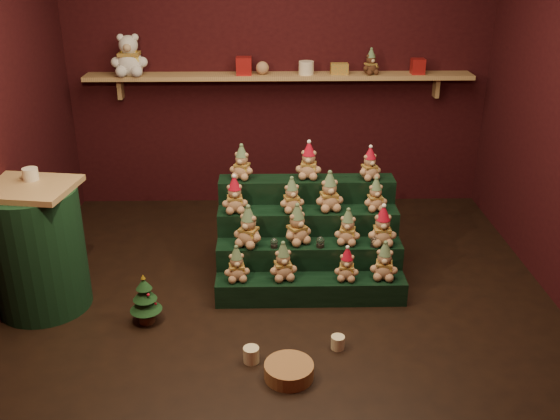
{
  "coord_description": "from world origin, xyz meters",
  "views": [
    {
      "loc": [
        -0.11,
        -3.94,
        2.47
      ],
      "look_at": [
        -0.03,
        0.25,
        0.65
      ],
      "focal_mm": 40.0,
      "sensor_mm": 36.0,
      "label": 1
    }
  ],
  "objects_px": {
    "mug_left": "(251,355)",
    "mug_right": "(338,342)",
    "side_table": "(37,248)",
    "white_bear": "(129,49)",
    "snow_globe_b": "(320,242)",
    "snow_globe_a": "(274,243)",
    "wicker_basket": "(289,371)",
    "mini_christmas_tree": "(145,299)",
    "snow_globe_c": "(375,241)",
    "riser_tier_front": "(311,289)",
    "brown_bear": "(371,62)"
  },
  "relations": [
    {
      "from": "mug_left",
      "to": "mug_right",
      "type": "bearing_deg",
      "value": 12.82
    },
    {
      "from": "side_table",
      "to": "white_bear",
      "type": "height_order",
      "value": "white_bear"
    },
    {
      "from": "snow_globe_b",
      "to": "side_table",
      "type": "height_order",
      "value": "side_table"
    },
    {
      "from": "snow_globe_a",
      "to": "white_bear",
      "type": "relative_size",
      "value": 0.16
    },
    {
      "from": "mug_left",
      "to": "wicker_basket",
      "type": "xyz_separation_m",
      "value": [
        0.23,
        -0.16,
        -0.0
      ]
    },
    {
      "from": "snow_globe_a",
      "to": "side_table",
      "type": "distance_m",
      "value": 1.69
    },
    {
      "from": "mini_christmas_tree",
      "to": "snow_globe_c",
      "type": "bearing_deg",
      "value": 14.43
    },
    {
      "from": "mini_christmas_tree",
      "to": "snow_globe_a",
      "type": "bearing_deg",
      "value": 25.26
    },
    {
      "from": "riser_tier_front",
      "to": "snow_globe_b",
      "type": "bearing_deg",
      "value": 64.13
    },
    {
      "from": "snow_globe_c",
      "to": "side_table",
      "type": "distance_m",
      "value": 2.43
    },
    {
      "from": "mini_christmas_tree",
      "to": "mug_left",
      "type": "distance_m",
      "value": 0.89
    },
    {
      "from": "riser_tier_front",
      "to": "mini_christmas_tree",
      "type": "relative_size",
      "value": 3.69
    },
    {
      "from": "snow_globe_b",
      "to": "side_table",
      "type": "xyz_separation_m",
      "value": [
        -2.02,
        -0.18,
        0.06
      ]
    },
    {
      "from": "snow_globe_b",
      "to": "mini_christmas_tree",
      "type": "relative_size",
      "value": 0.22
    },
    {
      "from": "snow_globe_a",
      "to": "brown_bear",
      "type": "bearing_deg",
      "value": 60.77
    },
    {
      "from": "snow_globe_c",
      "to": "white_bear",
      "type": "bearing_deg",
      "value": 141.38
    },
    {
      "from": "snow_globe_b",
      "to": "snow_globe_c",
      "type": "relative_size",
      "value": 1.01
    },
    {
      "from": "riser_tier_front",
      "to": "mini_christmas_tree",
      "type": "distance_m",
      "value": 1.2
    },
    {
      "from": "white_bear",
      "to": "brown_bear",
      "type": "distance_m",
      "value": 2.21
    },
    {
      "from": "white_bear",
      "to": "mini_christmas_tree",
      "type": "bearing_deg",
      "value": -81.52
    },
    {
      "from": "mini_christmas_tree",
      "to": "brown_bear",
      "type": "bearing_deg",
      "value": 48.62
    },
    {
      "from": "brown_bear",
      "to": "side_table",
      "type": "bearing_deg",
      "value": -166.68
    },
    {
      "from": "riser_tier_front",
      "to": "mug_left",
      "type": "distance_m",
      "value": 0.84
    },
    {
      "from": "riser_tier_front",
      "to": "snow_globe_b",
      "type": "height_order",
      "value": "snow_globe_b"
    },
    {
      "from": "snow_globe_c",
      "to": "white_bear",
      "type": "height_order",
      "value": "white_bear"
    },
    {
      "from": "riser_tier_front",
      "to": "mug_left",
      "type": "bearing_deg",
      "value": -120.15
    },
    {
      "from": "snow_globe_b",
      "to": "mug_right",
      "type": "xyz_separation_m",
      "value": [
        0.06,
        -0.76,
        -0.36
      ]
    },
    {
      "from": "mini_christmas_tree",
      "to": "mug_left",
      "type": "xyz_separation_m",
      "value": [
        0.74,
        -0.47,
        -0.13
      ]
    },
    {
      "from": "snow_globe_b",
      "to": "side_table",
      "type": "distance_m",
      "value": 2.03
    },
    {
      "from": "mug_right",
      "to": "white_bear",
      "type": "height_order",
      "value": "white_bear"
    },
    {
      "from": "brown_bear",
      "to": "snow_globe_a",
      "type": "bearing_deg",
      "value": -140.95
    },
    {
      "from": "side_table",
      "to": "brown_bear",
      "type": "relative_size",
      "value": 4.1
    },
    {
      "from": "riser_tier_front",
      "to": "wicker_basket",
      "type": "height_order",
      "value": "riser_tier_front"
    },
    {
      "from": "snow_globe_c",
      "to": "mug_left",
      "type": "relative_size",
      "value": 0.81
    },
    {
      "from": "snow_globe_b",
      "to": "mug_right",
      "type": "distance_m",
      "value": 0.84
    },
    {
      "from": "riser_tier_front",
      "to": "white_bear",
      "type": "relative_size",
      "value": 3.0
    },
    {
      "from": "mug_left",
      "to": "mug_right",
      "type": "height_order",
      "value": "mug_left"
    },
    {
      "from": "mini_christmas_tree",
      "to": "snow_globe_b",
      "type": "bearing_deg",
      "value": 18.84
    },
    {
      "from": "side_table",
      "to": "white_bear",
      "type": "distance_m",
      "value": 2.15
    },
    {
      "from": "white_bear",
      "to": "brown_bear",
      "type": "bearing_deg",
      "value": -2.41
    },
    {
      "from": "mug_left",
      "to": "brown_bear",
      "type": "xyz_separation_m",
      "value": [
        1.07,
        2.52,
        1.38
      ]
    },
    {
      "from": "mug_left",
      "to": "white_bear",
      "type": "distance_m",
      "value": 3.15
    },
    {
      "from": "mini_christmas_tree",
      "to": "white_bear",
      "type": "xyz_separation_m",
      "value": [
        -0.4,
        2.06,
        1.37
      ]
    },
    {
      "from": "riser_tier_front",
      "to": "mug_left",
      "type": "height_order",
      "value": "riser_tier_front"
    },
    {
      "from": "riser_tier_front",
      "to": "brown_bear",
      "type": "xyz_separation_m",
      "value": [
        0.65,
        1.79,
        1.34
      ]
    },
    {
      "from": "mug_right",
      "to": "wicker_basket",
      "type": "bearing_deg",
      "value": -138.81
    },
    {
      "from": "snow_globe_a",
      "to": "mug_left",
      "type": "xyz_separation_m",
      "value": [
        -0.16,
        -0.89,
        -0.35
      ]
    },
    {
      "from": "riser_tier_front",
      "to": "wicker_basket",
      "type": "distance_m",
      "value": 0.91
    },
    {
      "from": "snow_globe_c",
      "to": "wicker_basket",
      "type": "relative_size",
      "value": 0.27
    },
    {
      "from": "side_table",
      "to": "wicker_basket",
      "type": "height_order",
      "value": "side_table"
    }
  ]
}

